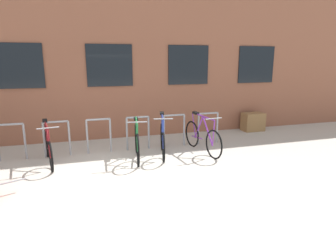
% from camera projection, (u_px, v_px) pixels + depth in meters
% --- Properties ---
extents(ground_plane, '(42.00, 42.00, 0.00)m').
position_uv_depth(ground_plane, '(130.00, 179.00, 5.72)').
color(ground_plane, '#B2ADA0').
extents(storefront_building, '(28.00, 6.07, 6.45)m').
position_uv_depth(storefront_building, '(101.00, 35.00, 10.80)').
color(storefront_building, brown).
rests_on(storefront_building, ground).
extents(bike_rack, '(6.63, 0.05, 0.89)m').
position_uv_depth(bike_rack, '(99.00, 132.00, 7.24)').
color(bike_rack, gray).
rests_on(bike_rack, ground).
extents(bicycle_purple, '(0.44, 1.80, 1.01)m').
position_uv_depth(bicycle_purple, '(202.00, 137.00, 7.36)').
color(bicycle_purple, black).
rests_on(bicycle_purple, ground).
extents(bicycle_blue, '(0.52, 1.65, 1.05)m').
position_uv_depth(bicycle_blue, '(163.00, 139.00, 7.12)').
color(bicycle_blue, black).
rests_on(bicycle_blue, ground).
extents(bicycle_green, '(0.44, 1.70, 1.02)m').
position_uv_depth(bicycle_green, '(137.00, 142.00, 6.86)').
color(bicycle_green, black).
rests_on(bicycle_green, ground).
extents(bicycle_maroon, '(0.49, 1.75, 0.98)m').
position_uv_depth(bicycle_maroon, '(48.00, 147.00, 6.54)').
color(bicycle_maroon, black).
rests_on(bicycle_maroon, ground).
extents(planter_box, '(0.70, 0.44, 0.60)m').
position_uv_depth(planter_box, '(253.00, 122.00, 9.59)').
color(planter_box, olive).
rests_on(planter_box, ground).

